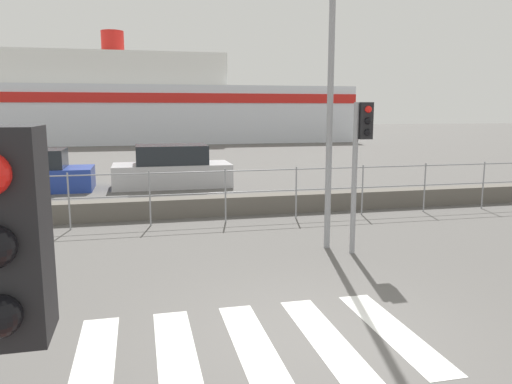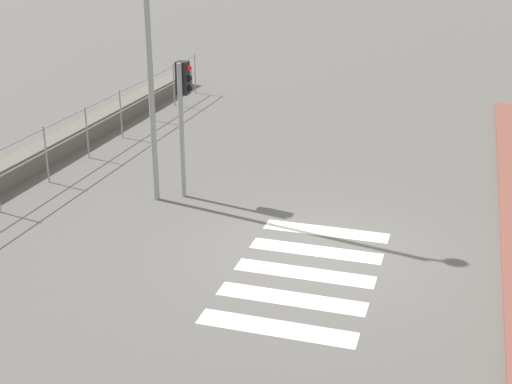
# 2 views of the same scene
# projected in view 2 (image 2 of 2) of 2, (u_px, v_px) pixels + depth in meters

# --- Properties ---
(ground_plane) EXTENTS (160.00, 160.00, 0.00)m
(ground_plane) POSITION_uv_depth(u_px,v_px,m) (315.00, 253.00, 12.78)
(ground_plane) COLOR #565451
(crosswalk) EXTENTS (4.05, 2.40, 0.01)m
(crosswalk) POSITION_uv_depth(u_px,v_px,m) (305.00, 273.00, 12.07)
(crosswalk) COLOR silver
(crosswalk) RESTS_ON ground_plane
(traffic_light_far) EXTENTS (0.34, 0.32, 2.89)m
(traffic_light_far) POSITION_uv_depth(u_px,v_px,m) (183.00, 99.00, 14.71)
(traffic_light_far) COLOR gray
(traffic_light_far) RESTS_ON ground_plane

